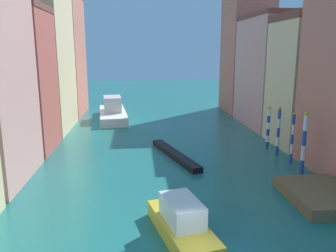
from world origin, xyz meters
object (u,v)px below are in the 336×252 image
(mooring_pole_3, at_px, (268,127))
(vaporetto_white, at_px, (113,112))
(mooring_pole_0, at_px, (304,143))
(mooring_pole_1, at_px, (292,137))
(mooring_pole_2, at_px, (278,131))
(gondola_black, at_px, (175,155))
(waterfront_dock, at_px, (320,195))
(motorboat_0, at_px, (182,223))

(mooring_pole_3, height_order, vaporetto_white, mooring_pole_3)
(mooring_pole_0, bearing_deg, mooring_pole_1, 82.58)
(mooring_pole_0, distance_m, mooring_pole_2, 5.21)
(mooring_pole_1, xyz_separation_m, gondola_black, (-9.87, 2.61, -2.07))
(mooring_pole_0, bearing_deg, mooring_pole_3, 89.44)
(mooring_pole_0, bearing_deg, waterfront_dock, -103.03)
(mooring_pole_1, bearing_deg, vaporetto_white, 128.20)
(mooring_pole_2, height_order, mooring_pole_3, mooring_pole_2)
(mooring_pole_3, relative_size, gondola_black, 0.46)
(mooring_pole_1, height_order, motorboat_0, mooring_pole_1)
(mooring_pole_0, bearing_deg, motorboat_0, -141.82)
(mooring_pole_1, bearing_deg, mooring_pole_0, -97.42)
(waterfront_dock, distance_m, mooring_pole_3, 12.55)
(vaporetto_white, bearing_deg, motorboat_0, -79.92)
(gondola_black, bearing_deg, mooring_pole_0, -29.46)
(mooring_pole_0, bearing_deg, mooring_pole_2, 88.54)
(waterfront_dock, relative_size, mooring_pole_3, 1.31)
(mooring_pole_3, bearing_deg, mooring_pole_1, -86.58)
(mooring_pole_1, height_order, mooring_pole_2, mooring_pole_2)
(mooring_pole_0, relative_size, mooring_pole_1, 1.11)
(mooring_pole_0, relative_size, mooring_pole_2, 1.10)
(mooring_pole_0, xyz_separation_m, mooring_pole_3, (0.07, 7.53, -0.37))
(waterfront_dock, xyz_separation_m, mooring_pole_1, (1.47, 7.58, 1.93))
(mooring_pole_3, bearing_deg, gondola_black, -167.30)
(mooring_pole_0, relative_size, motorboat_0, 0.80)
(mooring_pole_1, xyz_separation_m, mooring_pole_2, (-0.23, 2.45, 0.02))
(gondola_black, distance_m, motorboat_0, 13.81)
(mooring_pole_0, height_order, gondola_black, mooring_pole_0)
(waterfront_dock, height_order, gondola_black, waterfront_dock)
(mooring_pole_1, distance_m, motorboat_0, 15.73)
(mooring_pole_3, bearing_deg, mooring_pole_0, -90.56)
(waterfront_dock, bearing_deg, mooring_pole_3, 84.50)
(gondola_black, bearing_deg, waterfront_dock, -50.52)
(mooring_pole_1, bearing_deg, waterfront_dock, -101.01)
(mooring_pole_3, xyz_separation_m, motorboat_0, (-10.72, -15.91, -1.41))
(mooring_pole_0, xyz_separation_m, mooring_pole_2, (0.13, 5.21, -0.24))
(mooring_pole_3, height_order, motorboat_0, mooring_pole_3)
(mooring_pole_1, bearing_deg, mooring_pole_2, 95.29)
(waterfront_dock, bearing_deg, mooring_pole_2, 82.90)
(vaporetto_white, bearing_deg, mooring_pole_3, -45.09)
(mooring_pole_2, relative_size, gondola_black, 0.49)
(mooring_pole_2, xyz_separation_m, motorboat_0, (-10.78, -13.58, -1.55))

